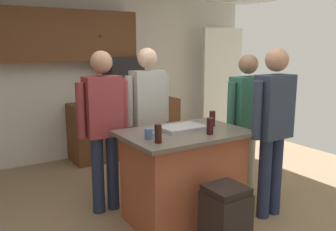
# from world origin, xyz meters

# --- Properties ---
(floor) EXTENTS (7.04, 7.04, 0.00)m
(floor) POSITION_xyz_m (0.00, 0.00, 0.00)
(floor) COLOR #937A5B
(floor) RESTS_ON ground
(back_wall) EXTENTS (6.40, 0.10, 2.60)m
(back_wall) POSITION_xyz_m (0.00, 2.80, 1.30)
(back_wall) COLOR silver
(back_wall) RESTS_ON ground
(french_door_window_panel) EXTENTS (0.90, 0.06, 2.00)m
(french_door_window_panel) POSITION_xyz_m (2.60, 2.40, 1.10)
(french_door_window_panel) COLOR white
(french_door_window_panel) RESTS_ON ground
(cabinet_run_upper) EXTENTS (2.40, 0.38, 0.75)m
(cabinet_run_upper) POSITION_xyz_m (-0.40, 2.60, 1.93)
(cabinet_run_upper) COLOR brown
(cabinet_run_lower) EXTENTS (1.80, 0.63, 0.90)m
(cabinet_run_lower) POSITION_xyz_m (0.60, 2.48, 0.45)
(cabinet_run_lower) COLOR brown
(cabinet_run_lower) RESTS_ON ground
(microwave_over_range) EXTENTS (0.56, 0.40, 0.32)m
(microwave_over_range) POSITION_xyz_m (0.60, 2.50, 1.45)
(microwave_over_range) COLOR black
(kitchen_island) EXTENTS (1.24, 0.86, 0.94)m
(kitchen_island) POSITION_xyz_m (0.13, 0.12, 0.48)
(kitchen_island) COLOR #AD5638
(kitchen_island) RESTS_ON ground
(person_host_foreground) EXTENTS (0.57, 0.22, 1.69)m
(person_host_foreground) POSITION_xyz_m (1.09, 0.23, 0.97)
(person_host_foreground) COLOR tan
(person_host_foreground) RESTS_ON ground
(person_guest_by_door) EXTENTS (0.57, 0.23, 1.76)m
(person_guest_by_door) POSITION_xyz_m (0.94, -0.31, 1.03)
(person_guest_by_door) COLOR #232D4C
(person_guest_by_door) RESTS_ON ground
(person_elder_center) EXTENTS (0.57, 0.23, 1.76)m
(person_elder_center) POSITION_xyz_m (0.15, 0.90, 1.02)
(person_elder_center) COLOR tan
(person_elder_center) RESTS_ON ground
(person_guest_right) EXTENTS (0.57, 0.23, 1.73)m
(person_guest_right) POSITION_xyz_m (-0.48, 0.73, 1.01)
(person_guest_right) COLOR #232D4C
(person_guest_right) RESTS_ON ground
(glass_dark_ale) EXTENTS (0.07, 0.07, 0.16)m
(glass_dark_ale) POSITION_xyz_m (0.27, -0.11, 1.02)
(glass_dark_ale) COLOR black
(glass_dark_ale) RESTS_ON kitchen_island
(mug_ceramic_white) EXTENTS (0.12, 0.08, 0.10)m
(mug_ceramic_white) POSITION_xyz_m (-0.31, 0.06, 0.99)
(mug_ceramic_white) COLOR #4C6B99
(mug_ceramic_white) RESTS_ON kitchen_island
(tumbler_amber) EXTENTS (0.06, 0.06, 0.17)m
(tumbler_amber) POSITION_xyz_m (-0.31, -0.10, 1.02)
(tumbler_amber) COLOR black
(tumbler_amber) RESTS_ON kitchen_island
(glass_pilsner) EXTENTS (0.06, 0.06, 0.16)m
(glass_pilsner) POSITION_xyz_m (0.52, 0.16, 1.02)
(glass_pilsner) COLOR black
(glass_pilsner) RESTS_ON kitchen_island
(serving_tray) EXTENTS (0.44, 0.30, 0.04)m
(serving_tray) POSITION_xyz_m (0.14, 0.18, 0.96)
(serving_tray) COLOR #B7B7BC
(serving_tray) RESTS_ON kitchen_island
(trash_bin) EXTENTS (0.34, 0.34, 0.61)m
(trash_bin) POSITION_xyz_m (0.08, -0.58, 0.30)
(trash_bin) COLOR black
(trash_bin) RESTS_ON ground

